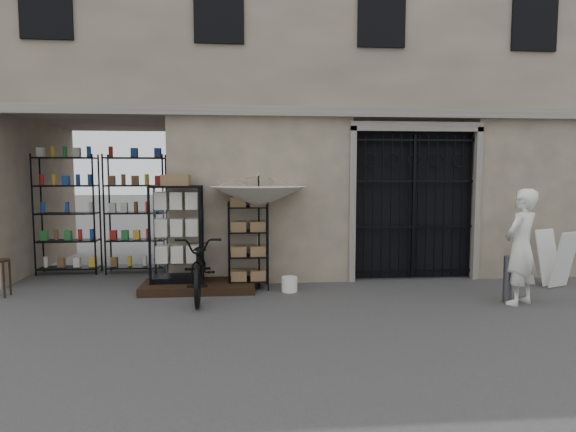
{
  "coord_description": "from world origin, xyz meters",
  "views": [
    {
      "loc": [
        -1.57,
        -7.06,
        2.12
      ],
      "look_at": [
        -0.8,
        1.4,
        1.35
      ],
      "focal_mm": 30.0,
      "sensor_mm": 36.0,
      "label": 1
    }
  ],
  "objects": [
    {
      "name": "ground",
      "position": [
        0.0,
        0.0,
        0.0
      ],
      "size": [
        80.0,
        80.0,
        0.0
      ],
      "primitive_type": "plane",
      "color": "black",
      "rests_on": "ground"
    },
    {
      "name": "main_building",
      "position": [
        0.0,
        4.0,
        4.5
      ],
      "size": [
        14.0,
        4.0,
        9.0
      ],
      "primitive_type": "cube",
      "color": "gray",
      "rests_on": "ground"
    },
    {
      "name": "shop_recess",
      "position": [
        -4.5,
        2.8,
        1.5
      ],
      "size": [
        3.0,
        1.7,
        3.0
      ],
      "primitive_type": "cube",
      "color": "black",
      "rests_on": "ground"
    },
    {
      "name": "shop_shelving",
      "position": [
        -4.55,
        3.3,
        1.25
      ],
      "size": [
        2.7,
        0.5,
        2.5
      ],
      "primitive_type": "cube",
      "color": "black",
      "rests_on": "ground"
    },
    {
      "name": "iron_gate",
      "position": [
        1.75,
        2.28,
        1.5
      ],
      "size": [
        2.5,
        0.21,
        3.0
      ],
      "color": "black",
      "rests_on": "ground"
    },
    {
      "name": "step_platform",
      "position": [
        -2.4,
        1.55,
        0.07
      ],
      "size": [
        2.0,
        0.9,
        0.15
      ],
      "primitive_type": "cube",
      "color": "black",
      "rests_on": "ground"
    },
    {
      "name": "display_cabinet",
      "position": [
        -2.79,
        1.69,
        0.93
      ],
      "size": [
        1.01,
        0.82,
        1.88
      ],
      "rotation": [
        0.0,
        0.0,
        0.39
      ],
      "color": "black",
      "rests_on": "step_platform"
    },
    {
      "name": "wire_rack",
      "position": [
        -1.51,
        1.66,
        0.78
      ],
      "size": [
        0.79,
        0.64,
        1.59
      ],
      "rotation": [
        0.0,
        0.0,
        0.23
      ],
      "color": "black",
      "rests_on": "ground"
    },
    {
      "name": "market_umbrella",
      "position": [
        -1.31,
        1.58,
        1.78
      ],
      "size": [
        1.69,
        1.72,
        2.48
      ],
      "rotation": [
        0.0,
        0.0,
        0.12
      ],
      "color": "black",
      "rests_on": "ground"
    },
    {
      "name": "white_bucket",
      "position": [
        -0.78,
        1.33,
        0.13
      ],
      "size": [
        0.33,
        0.33,
        0.27
      ],
      "primitive_type": "cylinder",
      "rotation": [
        0.0,
        0.0,
        0.21
      ],
      "color": "silver",
      "rests_on": "ground"
    },
    {
      "name": "bicycle",
      "position": [
        -2.32,
        1.09,
        0.0
      ],
      "size": [
        0.77,
        1.12,
        2.08
      ],
      "primitive_type": "imported",
      "rotation": [
        0.0,
        0.0,
        0.04
      ],
      "color": "black",
      "rests_on": "ground"
    },
    {
      "name": "wooden_stool",
      "position": [
        -5.73,
        1.43,
        0.34
      ],
      "size": [
        0.35,
        0.35,
        0.64
      ],
      "rotation": [
        0.0,
        0.0,
        -0.17
      ],
      "color": "black",
      "rests_on": "ground"
    },
    {
      "name": "steel_bollard",
      "position": [
        2.71,
        0.31,
        0.38
      ],
      "size": [
        0.17,
        0.17,
        0.76
      ],
      "primitive_type": "cylinder",
      "rotation": [
        0.0,
        0.0,
        -0.28
      ],
      "color": "#515258",
      "rests_on": "ground"
    },
    {
      "name": "shopkeeper",
      "position": [
        2.84,
        0.18,
        0.0
      ],
      "size": [
        1.56,
        1.95,
        0.45
      ],
      "primitive_type": "imported",
      "rotation": [
        0.0,
        0.0,
        3.69
      ],
      "color": "white",
      "rests_on": "ground"
    },
    {
      "name": "easel_sign",
      "position": [
        4.17,
        1.24,
        0.54
      ],
      "size": [
        0.66,
        0.71,
        1.04
      ],
      "rotation": [
        0.0,
        0.0,
        0.36
      ],
      "color": "silver",
      "rests_on": "ground"
    }
  ]
}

